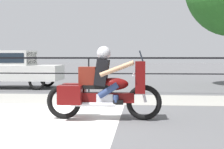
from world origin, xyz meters
name	(u,v)px	position (x,y,z in m)	size (l,w,h in m)	color
ground_plane	(53,119)	(0.00, 0.00, 0.00)	(120.00, 120.00, 0.00)	#565659
sidewalk_band	(81,99)	(0.00, 3.40, 0.01)	(44.00, 2.40, 0.01)	#99968E
crosswalk_band	(30,121)	(-0.42, -0.20, 0.00)	(3.63, 6.00, 0.01)	silver
fence_railing	(89,65)	(0.00, 5.01, 1.01)	(36.00, 0.05, 1.29)	black
motorcycle	(103,87)	(1.05, 0.08, 0.68)	(2.41, 0.76, 1.53)	black
parked_car	(11,67)	(-3.50, 6.77, 0.88)	(3.91, 1.65, 1.55)	silver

